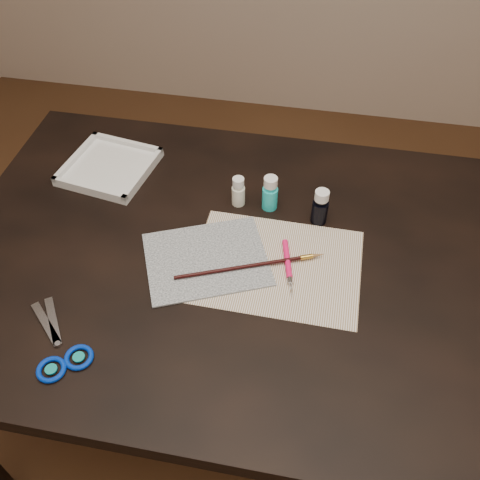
% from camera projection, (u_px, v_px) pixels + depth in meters
% --- Properties ---
extents(ground, '(3.50, 3.50, 0.02)m').
position_uv_depth(ground, '(240.00, 410.00, 1.73)').
color(ground, '#422614').
rests_on(ground, ground).
extents(table, '(1.30, 0.90, 0.75)m').
position_uv_depth(table, '(240.00, 346.00, 1.45)').
color(table, black).
rests_on(table, ground).
extents(paper, '(0.36, 0.28, 0.00)m').
position_uv_depth(paper, '(277.00, 265.00, 1.16)').
color(paper, white).
rests_on(paper, table).
extents(canvas, '(0.32, 0.29, 0.00)m').
position_uv_depth(canvas, '(206.00, 259.00, 1.16)').
color(canvas, black).
rests_on(canvas, paper).
extents(paint_bottle_white, '(0.04, 0.04, 0.08)m').
position_uv_depth(paint_bottle_white, '(238.00, 191.00, 1.26)').
color(paint_bottle_white, silver).
rests_on(paint_bottle_white, table).
extents(paint_bottle_cyan, '(0.04, 0.04, 0.09)m').
position_uv_depth(paint_bottle_cyan, '(270.00, 193.00, 1.25)').
color(paint_bottle_cyan, '#21CDD2').
rests_on(paint_bottle_cyan, table).
extents(paint_bottle_navy, '(0.05, 0.05, 0.09)m').
position_uv_depth(paint_bottle_navy, '(320.00, 207.00, 1.22)').
color(paint_bottle_navy, black).
rests_on(paint_bottle_navy, table).
extents(paintbrush, '(0.31, 0.13, 0.01)m').
position_uv_depth(paintbrush, '(251.00, 266.00, 1.14)').
color(paintbrush, black).
rests_on(paintbrush, canvas).
extents(craft_knife, '(0.05, 0.16, 0.01)m').
position_uv_depth(craft_knife, '(288.00, 268.00, 1.14)').
color(craft_knife, '#F41561').
rests_on(craft_knife, paper).
extents(scissors, '(0.23, 0.23, 0.01)m').
position_uv_depth(scissors, '(51.00, 338.00, 1.03)').
color(scissors, silver).
rests_on(scissors, table).
extents(palette_tray, '(0.24, 0.24, 0.02)m').
position_uv_depth(palette_tray, '(109.00, 166.00, 1.37)').
color(palette_tray, white).
rests_on(palette_tray, table).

